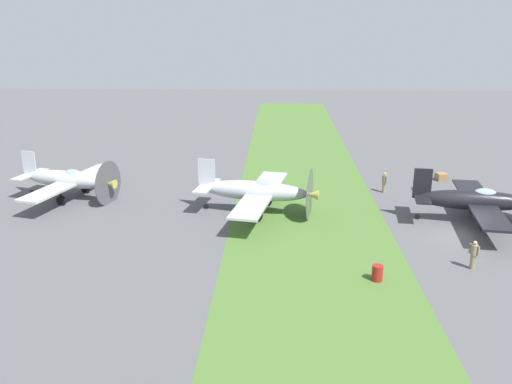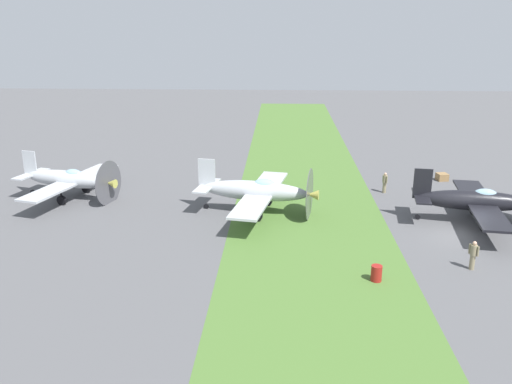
% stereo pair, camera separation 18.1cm
% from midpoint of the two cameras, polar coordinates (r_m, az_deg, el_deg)
% --- Properties ---
extents(ground_plane, '(160.00, 160.00, 0.00)m').
position_cam_midpoint_polar(ground_plane, '(37.66, 21.43, -4.47)').
color(ground_plane, '#515154').
extents(grass_verge, '(120.00, 11.00, 0.01)m').
position_cam_midpoint_polar(grass_verge, '(35.70, 5.96, -4.48)').
color(grass_verge, '#476B2D').
rests_on(grass_verge, ground).
extents(airplane_lead, '(11.14, 8.85, 3.95)m').
position_cam_midpoint_polar(airplane_lead, '(39.93, 22.84, -0.88)').
color(airplane_lead, black).
rests_on(airplane_lead, ground).
extents(airplane_wingman, '(11.53, 9.19, 4.08)m').
position_cam_midpoint_polar(airplane_wingman, '(38.78, 0.24, 0.12)').
color(airplane_wingman, '#B2B7BC').
rests_on(airplane_wingman, ground).
extents(airplane_trail, '(10.75, 8.62, 3.82)m').
position_cam_midpoint_polar(airplane_trail, '(44.62, -19.46, 1.31)').
color(airplane_trail, '#B2B7BC').
rests_on(airplane_trail, ground).
extents(ground_crew_chief, '(0.58, 0.38, 1.73)m').
position_cam_midpoint_polar(ground_crew_chief, '(44.99, 13.85, 1.04)').
color(ground_crew_chief, '#847A5B').
rests_on(ground_crew_chief, ground).
extents(ground_crew_mechanic, '(0.51, 0.45, 1.73)m').
position_cam_midpoint_polar(ground_crew_mechanic, '(32.68, 22.56, -6.27)').
color(ground_crew_mechanic, '#847A5B').
rests_on(ground_crew_mechanic, ground).
extents(fuel_drum, '(0.60, 0.60, 0.90)m').
position_cam_midpoint_polar(fuel_drum, '(29.87, 13.05, -8.55)').
color(fuel_drum, maroon).
rests_on(fuel_drum, ground).
extents(supply_crate, '(1.05, 1.05, 0.64)m').
position_cam_midpoint_polar(supply_crate, '(50.21, 19.55, 1.55)').
color(supply_crate, olive).
rests_on(supply_crate, ground).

